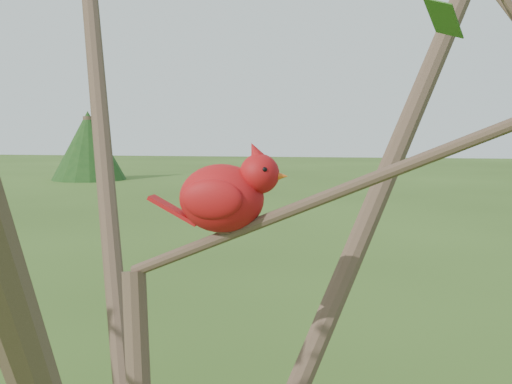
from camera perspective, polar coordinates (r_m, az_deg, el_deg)
crabapple_tree at (r=0.92m, az=-7.91°, el=2.39°), size 2.35×2.05×2.95m
cardinal at (r=1.02m, az=-2.39°, el=-0.22°), size 0.20×0.11×0.14m
distant_trees at (r=25.87m, az=3.28°, el=4.41°), size 39.79×14.68×3.38m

